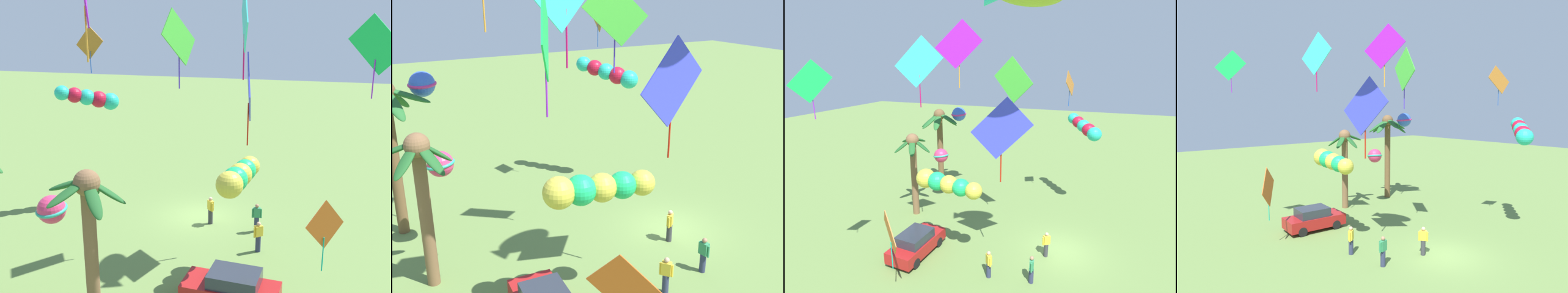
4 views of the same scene
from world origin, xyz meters
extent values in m
plane|color=olive|center=(0.00, 0.00, 0.00)|extent=(120.00, 120.00, 0.00)
cylinder|color=brown|center=(1.17, 11.17, 2.95)|extent=(0.49, 0.49, 5.90)
ellipsoid|color=#1E5623|center=(1.94, 11.11, 5.74)|extent=(1.66, 0.60, 0.77)
ellipsoid|color=#1E5623|center=(1.55, 11.85, 5.73)|extent=(1.20, 1.65, 0.78)
ellipsoid|color=#1E5623|center=(0.71, 11.66, 5.53)|extent=(1.33, 1.39, 1.15)
ellipsoid|color=#1E5623|center=(0.60, 10.86, 5.51)|extent=(1.48, 1.10, 1.19)
ellipsoid|color=#1E5623|center=(1.31, 10.55, 5.50)|extent=(0.78, 1.48, 1.21)
sphere|color=brown|center=(1.17, 11.17, 5.90)|extent=(0.94, 0.94, 0.94)
cylinder|color=brown|center=(6.12, 11.55, 3.49)|extent=(0.52, 0.52, 6.98)
ellipsoid|color=#236028|center=(7.01, 11.37, 6.64)|extent=(2.00, 0.94, 1.15)
ellipsoid|color=#236028|center=(6.79, 12.22, 6.71)|extent=(1.80, 1.81, 1.01)
ellipsoid|color=#236028|center=(5.93, 12.32, 6.47)|extent=(0.98, 1.84, 1.47)
ellipsoid|color=#236028|center=(5.40, 11.98, 6.52)|extent=(1.85, 1.43, 1.37)
ellipsoid|color=#236028|center=(5.32, 11.32, 6.52)|extent=(1.90, 1.05, 1.37)
ellipsoid|color=#236028|center=(5.91, 10.62, 6.73)|extent=(1.01, 2.07, 0.99)
ellipsoid|color=#236028|center=(6.72, 11.01, 6.48)|extent=(1.69, 1.61, 1.45)
sphere|color=brown|center=(6.12, 11.55, 6.98)|extent=(0.98, 0.98, 0.98)
cube|color=#A51919|center=(-3.40, 8.27, 0.60)|extent=(4.02, 1.99, 0.70)
cube|color=#282D38|center=(-3.54, 8.28, 1.23)|extent=(2.14, 1.65, 0.56)
cylinder|color=black|center=(-2.13, 8.95, 0.30)|extent=(0.61, 0.23, 0.60)
cylinder|color=black|center=(-2.25, 7.39, 0.30)|extent=(0.61, 0.23, 0.60)
cylinder|color=black|center=(-4.54, 9.14, 0.30)|extent=(0.61, 0.23, 0.60)
cylinder|color=black|center=(-4.66, 7.58, 0.30)|extent=(0.61, 0.23, 0.60)
cylinder|color=#2D3351|center=(-3.91, 3.45, 0.42)|extent=(0.26, 0.26, 0.84)
cube|color=yellow|center=(-3.91, 3.45, 1.11)|extent=(0.44, 0.42, 0.54)
sphere|color=tan|center=(-3.91, 3.45, 1.48)|extent=(0.21, 0.21, 0.21)
cylinder|color=yellow|center=(-3.73, 3.59, 1.06)|extent=(0.09, 0.09, 0.52)
cylinder|color=yellow|center=(-4.09, 3.30, 1.06)|extent=(0.09, 0.09, 0.52)
cylinder|color=#2D3351|center=(-3.53, 1.19, 0.42)|extent=(0.26, 0.26, 0.84)
cube|color=#338956|center=(-3.53, 1.19, 1.11)|extent=(0.41, 0.29, 0.54)
sphere|color=#A37556|center=(-3.53, 1.19, 1.48)|extent=(0.21, 0.21, 0.21)
cylinder|color=#338956|center=(-3.76, 1.15, 1.06)|extent=(0.09, 0.09, 0.52)
cylinder|color=#338956|center=(-3.31, 1.23, 1.06)|extent=(0.09, 0.09, 0.52)
cylinder|color=#38383D|center=(-0.89, 0.84, 0.42)|extent=(0.26, 0.26, 0.84)
cube|color=yellow|center=(-0.89, 0.84, 1.11)|extent=(0.42, 0.44, 0.54)
sphere|color=tan|center=(-0.89, 0.84, 1.48)|extent=(0.21, 0.21, 0.21)
cylinder|color=yellow|center=(-1.03, 1.02, 1.06)|extent=(0.09, 0.09, 0.52)
cylinder|color=yellow|center=(-0.75, 0.66, 1.06)|extent=(0.09, 0.09, 0.52)
cube|color=#38D8D3|center=(-3.55, 7.41, 11.39)|extent=(0.64, 2.51, 2.57)
cylinder|color=#BF0C5A|center=(-3.55, 7.41, 9.93)|extent=(0.06, 0.06, 1.68)
cube|color=#3A40E1|center=(-3.17, 3.09, 8.19)|extent=(0.61, 3.13, 3.16)
cylinder|color=red|center=(-3.17, 3.09, 6.38)|extent=(0.07, 0.07, 2.06)
sphere|color=blue|center=(6.51, 9.85, 7.06)|extent=(1.19, 1.19, 1.19)
torus|color=#CC2D81|center=(6.51, 9.85, 7.06)|extent=(1.83, 1.83, 0.25)
cube|color=#9E17E4|center=(2.50, 7.91, 12.56)|extent=(1.48, 2.96, 3.26)
cylinder|color=orange|center=(2.50, 7.91, 10.70)|extent=(0.07, 0.07, 2.13)
sphere|color=gold|center=(-3.14, 7.57, 4.93)|extent=(1.11, 1.11, 1.11)
sphere|color=#1AC369|center=(-3.23, 6.79, 4.89)|extent=(1.07, 1.07, 1.07)
sphere|color=gold|center=(-3.32, 6.02, 4.85)|extent=(1.03, 1.03, 1.03)
sphere|color=#1AC369|center=(-3.41, 5.25, 4.81)|extent=(0.98, 0.98, 0.98)
sphere|color=gold|center=(-3.50, 4.47, 4.77)|extent=(0.94, 0.94, 0.94)
cube|color=#CC5419|center=(-6.90, 7.39, 3.56)|extent=(1.48, 1.73, 2.22)
cylinder|color=#0AB194|center=(-6.90, 7.39, 2.29)|extent=(0.05, 0.05, 1.46)
cube|color=#B36923|center=(5.99, 0.74, 9.90)|extent=(1.82, 0.42, 1.82)
cylinder|color=blue|center=(5.99, 0.74, 8.85)|extent=(0.04, 0.04, 1.20)
sphere|color=#21C0A8|center=(5.82, -1.24, 6.32)|extent=(1.03, 1.03, 1.03)
sphere|color=red|center=(6.38, -0.82, 6.50)|extent=(0.99, 0.99, 0.99)
sphere|color=#21C0A8|center=(6.94, -0.40, 6.67)|extent=(0.95, 0.95, 0.95)
sphere|color=red|center=(7.50, 0.03, 6.84)|extent=(0.91, 0.91, 0.91)
sphere|color=#21C0A8|center=(8.07, 0.45, 7.02)|extent=(0.87, 0.87, 0.87)
cube|color=#17CC50|center=(-7.87, 10.02, 10.61)|extent=(1.60, 0.86, 1.79)
cylinder|color=purple|center=(-7.87, 10.02, 9.59)|extent=(0.04, 0.04, 1.16)
sphere|color=#DD3568|center=(3.34, 10.02, 4.20)|extent=(1.12, 1.12, 1.12)
torus|color=teal|center=(3.34, 10.02, 4.20)|extent=(1.64, 1.64, 0.33)
cube|color=green|center=(0.11, 3.43, 10.41)|extent=(0.89, 2.55, 2.63)
cylinder|color=#4C2ECB|center=(0.11, 3.43, 8.89)|extent=(0.06, 0.06, 1.74)
camera|label=1|loc=(-6.30, 25.22, 11.53)|focal=44.15mm
camera|label=2|loc=(-15.67, 13.53, 11.40)|focal=42.57mm
camera|label=3|loc=(-17.73, -1.29, 11.38)|focal=28.63mm
camera|label=4|loc=(-14.98, -11.75, 8.11)|focal=32.35mm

